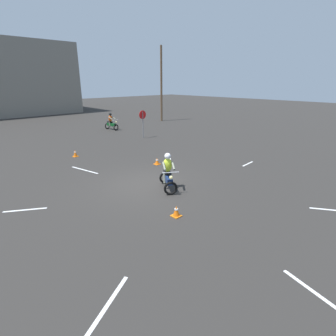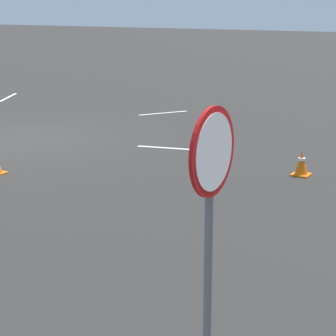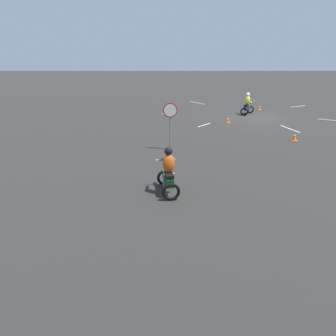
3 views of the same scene
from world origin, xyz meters
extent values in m
plane|color=#2D2B28|center=(0.00, 0.00, 0.00)|extent=(120.00, 120.00, 0.00)
torus|color=black|center=(0.09, -1.69, 0.30)|extent=(0.56, 0.41, 0.60)
torus|color=black|center=(0.81, -0.61, 0.30)|extent=(0.56, 0.41, 0.60)
cube|color=navy|center=(0.45, -1.15, 0.52)|extent=(0.81, 1.05, 0.28)
cube|color=black|center=(0.57, -0.97, 0.74)|extent=(0.53, 0.61, 0.10)
cylinder|color=silver|center=(0.12, -1.65, 1.00)|extent=(0.60, 0.42, 0.04)
sphere|color=#F2E08C|center=(0.04, -1.76, 0.82)|extent=(0.22, 0.22, 0.16)
ellipsoid|color=#D8F233|center=(0.51, -1.05, 1.10)|extent=(0.49, 0.45, 0.64)
cylinder|color=slate|center=(0.18, -1.19, 1.15)|extent=(0.38, 0.51, 0.27)
cylinder|color=slate|center=(0.51, -1.41, 1.15)|extent=(0.38, 0.51, 0.27)
cylinder|color=slate|center=(0.39, -0.99, 0.52)|extent=(0.24, 0.27, 0.51)
cylinder|color=slate|center=(0.62, -1.15, 0.52)|extent=(0.24, 0.27, 0.51)
sphere|color=white|center=(0.49, -1.09, 1.52)|extent=(0.39, 0.39, 0.28)
torus|color=black|center=(6.85, 13.00, 0.30)|extent=(0.61, 0.19, 0.60)
torus|color=black|center=(6.65, 14.29, 0.30)|extent=(0.61, 0.19, 0.60)
cube|color=#0F4C1E|center=(6.75, 13.65, 0.52)|extent=(0.40, 1.12, 0.28)
cube|color=black|center=(6.72, 13.86, 0.74)|extent=(0.34, 0.59, 0.10)
cylinder|color=silver|center=(6.84, 13.05, 1.00)|extent=(0.70, 0.14, 0.04)
sphere|color=#F2E08C|center=(6.86, 12.92, 0.82)|extent=(0.18, 0.18, 0.16)
ellipsoid|color=#EA5919|center=(6.73, 13.77, 1.10)|extent=(0.44, 0.34, 0.64)
cylinder|color=slate|center=(6.58, 13.44, 1.15)|extent=(0.17, 0.55, 0.27)
cylinder|color=slate|center=(6.98, 13.50, 1.15)|extent=(0.17, 0.55, 0.27)
cylinder|color=slate|center=(6.60, 13.72, 0.52)|extent=(0.15, 0.26, 0.51)
cylinder|color=slate|center=(6.87, 13.77, 0.52)|extent=(0.15, 0.26, 0.51)
sphere|color=black|center=(6.74, 13.73, 1.52)|extent=(0.32, 0.32, 0.28)
cylinder|color=slate|center=(6.58, 8.37, 1.10)|extent=(0.07, 0.07, 2.20)
cylinder|color=red|center=(6.58, 8.39, 1.95)|extent=(0.70, 0.03, 0.70)
cylinder|color=white|center=(6.58, 8.40, 1.95)|extent=(0.60, 0.01, 0.60)
cube|color=orange|center=(-1.06, -3.17, 0.01)|extent=(0.32, 0.32, 0.03)
cone|color=orange|center=(-1.06, -3.17, 0.22)|extent=(0.24, 0.24, 0.38)
cylinder|color=white|center=(-1.06, -3.17, 0.28)|extent=(0.13, 0.13, 0.05)
cube|color=orange|center=(2.51, 1.96, 0.01)|extent=(0.32, 0.32, 0.03)
cone|color=orange|center=(2.51, 1.96, 0.21)|extent=(0.24, 0.24, 0.36)
cylinder|color=white|center=(2.51, 1.96, 0.26)|extent=(0.13, 0.13, 0.05)
cube|color=orange|center=(-0.22, 6.80, 0.01)|extent=(0.32, 0.32, 0.03)
cone|color=orange|center=(-0.22, 6.80, 0.24)|extent=(0.24, 0.24, 0.42)
cylinder|color=white|center=(-0.22, 6.80, 0.30)|extent=(0.13, 0.13, 0.05)
cube|color=silver|center=(6.44, -1.66, 0.00)|extent=(1.24, 0.18, 0.01)
cube|color=silver|center=(4.20, 2.69, 0.00)|extent=(1.02, 1.22, 0.01)
cube|color=silver|center=(-1.06, 3.90, 0.00)|extent=(0.58, 2.05, 0.01)
cube|color=silver|center=(-4.88, 1.11, 0.00)|extent=(1.37, 0.88, 0.01)
cube|color=silver|center=(-5.01, -4.95, 0.00)|extent=(1.75, 1.01, 0.01)
cube|color=silver|center=(-1.29, -7.92, 0.00)|extent=(0.55, 1.65, 0.01)
cylinder|color=brown|center=(14.41, 14.69, 4.21)|extent=(0.24, 0.24, 8.42)
camera|label=1|loc=(-7.07, -9.07, 4.65)|focal=28.00mm
camera|label=2|loc=(10.89, 10.53, 3.04)|focal=70.00mm
camera|label=3|loc=(6.88, 24.04, 4.62)|focal=35.00mm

